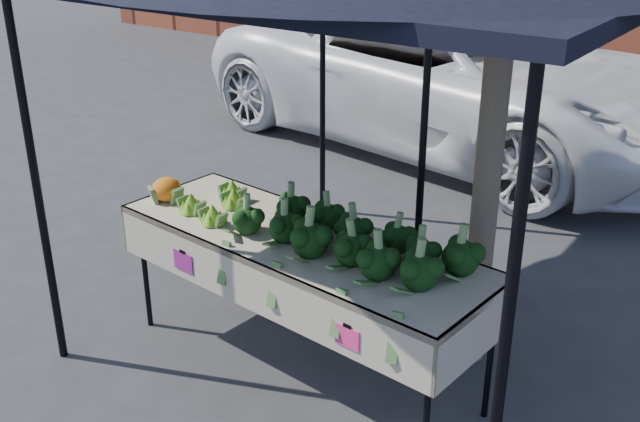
{
  "coord_description": "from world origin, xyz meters",
  "views": [
    {
      "loc": [
        2.39,
        -3.19,
        2.8
      ],
      "look_at": [
        -0.0,
        0.17,
        1.0
      ],
      "focal_mm": 42.07,
      "sensor_mm": 36.0,
      "label": 1
    }
  ],
  "objects": [
    {
      "name": "broccoli_heap",
      "position": [
        0.32,
        -0.01,
        1.03
      ],
      "size": [
        1.46,
        0.56,
        0.25
      ],
      "primitive_type": "ellipsoid",
      "color": "black",
      "rests_on": "table"
    },
    {
      "name": "cauliflower_pair",
      "position": [
        -1.05,
        -0.08,
        0.99
      ],
      "size": [
        0.19,
        0.19,
        0.17
      ],
      "primitive_type": "ellipsoid",
      "color": "orange",
      "rests_on": "table"
    },
    {
      "name": "table",
      "position": [
        -0.0,
        -0.03,
        0.45
      ],
      "size": [
        2.46,
        1.01,
        0.9
      ],
      "color": "#B8AC8B",
      "rests_on": "ground"
    },
    {
      "name": "canopy",
      "position": [
        0.12,
        0.62,
        1.37
      ],
      "size": [
        3.16,
        3.16,
        2.74
      ],
      "primitive_type": null,
      "color": "black",
      "rests_on": "ground"
    },
    {
      "name": "romanesco_cluster",
      "position": [
        -0.67,
        0.0,
        1.0
      ],
      "size": [
        0.42,
        0.56,
        0.19
      ],
      "primitive_type": "ellipsoid",
      "color": "#71A92B",
      "rests_on": "table"
    },
    {
      "name": "ground",
      "position": [
        0.0,
        0.0,
        0.0
      ],
      "size": [
        90.0,
        90.0,
        0.0
      ],
      "primitive_type": "plane",
      "color": "#2D2D30"
    }
  ]
}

